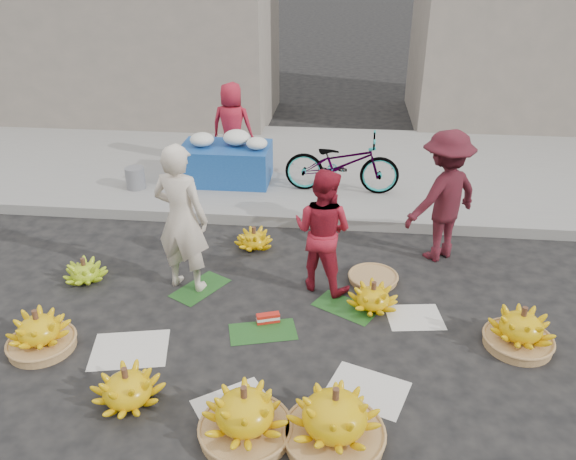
# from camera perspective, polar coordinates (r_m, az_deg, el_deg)

# --- Properties ---
(ground) EXTENTS (80.00, 80.00, 0.00)m
(ground) POSITION_cam_1_polar(r_m,az_deg,el_deg) (5.73, -1.27, -9.17)
(ground) COLOR black
(ground) RESTS_ON ground
(curb) EXTENTS (40.00, 0.25, 0.15)m
(curb) POSITION_cam_1_polar(r_m,az_deg,el_deg) (7.57, 0.80, 1.13)
(curb) COLOR gray
(curb) RESTS_ON ground
(sidewalk) EXTENTS (40.00, 4.00, 0.12)m
(sidewalk) POSITION_cam_1_polar(r_m,az_deg,el_deg) (9.50, 1.98, 6.56)
(sidewalk) COLOR gray
(sidewalk) RESTS_ON ground
(building_left) EXTENTS (6.00, 3.00, 4.00)m
(building_left) POSITION_cam_1_polar(r_m,az_deg,el_deg) (12.73, -16.23, 19.83)
(building_left) COLOR gray
(building_left) RESTS_ON sidewalk
(newspaper_scatter) EXTENTS (3.20, 1.80, 0.00)m
(newspaper_scatter) POSITION_cam_1_polar(r_m,az_deg,el_deg) (5.11, -2.43, -14.42)
(newspaper_scatter) COLOR silver
(newspaper_scatter) RESTS_ON ground
(banana_leaves) EXTENTS (2.00, 1.00, 0.00)m
(banana_leaves) POSITION_cam_1_polar(r_m,az_deg,el_deg) (5.90, -2.00, -7.93)
(banana_leaves) COLOR #174617
(banana_leaves) RESTS_ON ground
(banana_bunch_0) EXTENTS (0.61, 0.61, 0.43)m
(banana_bunch_0) POSITION_cam_1_polar(r_m,az_deg,el_deg) (5.76, -23.93, -9.51)
(banana_bunch_0) COLOR #9C7141
(banana_bunch_0) RESTS_ON ground
(banana_bunch_1) EXTENTS (0.70, 0.70, 0.35)m
(banana_bunch_1) POSITION_cam_1_polar(r_m,az_deg,el_deg) (4.94, -16.03, -15.13)
(banana_bunch_1) COLOR yellow
(banana_bunch_1) RESTS_ON ground
(banana_bunch_2) EXTENTS (0.71, 0.71, 0.48)m
(banana_bunch_2) POSITION_cam_1_polar(r_m,az_deg,el_deg) (4.48, -4.41, -18.20)
(banana_bunch_2) COLOR #9C7141
(banana_bunch_2) RESTS_ON ground
(banana_bunch_3) EXTENTS (0.88, 0.88, 0.51)m
(banana_bunch_3) POSITION_cam_1_polar(r_m,az_deg,el_deg) (4.44, 4.76, -18.50)
(banana_bunch_3) COLOR #9C7141
(banana_bunch_3) RESTS_ON ground
(banana_bunch_4) EXTENTS (0.66, 0.66, 0.44)m
(banana_bunch_4) POSITION_cam_1_polar(r_m,az_deg,el_deg) (5.73, 22.54, -9.34)
(banana_bunch_4) COLOR #9C7141
(banana_bunch_4) RESTS_ON ground
(banana_bunch_5) EXTENTS (0.53, 0.53, 0.31)m
(banana_bunch_5) POSITION_cam_1_polar(r_m,az_deg,el_deg) (5.90, 8.63, -6.73)
(banana_bunch_5) COLOR yellow
(banana_bunch_5) RESTS_ON ground
(banana_bunch_6) EXTENTS (0.50, 0.50, 0.29)m
(banana_bunch_6) POSITION_cam_1_polar(r_m,az_deg,el_deg) (6.69, -19.95, -3.97)
(banana_bunch_6) COLOR #80AE18
(banana_bunch_6) RESTS_ON ground
(banana_bunch_7) EXTENTS (0.45, 0.45, 0.29)m
(banana_bunch_7) POSITION_cam_1_polar(r_m,az_deg,el_deg) (6.97, -3.47, -0.93)
(banana_bunch_7) COLOR yellow
(banana_bunch_7) RESTS_ON ground
(basket_spare) EXTENTS (0.64, 0.64, 0.06)m
(basket_spare) POSITION_cam_1_polar(r_m,az_deg,el_deg) (6.41, 8.64, -4.85)
(basket_spare) COLOR #9C7141
(basket_spare) RESTS_ON ground
(incense_stack) EXTENTS (0.24, 0.14, 0.09)m
(incense_stack) POSITION_cam_1_polar(r_m,az_deg,el_deg) (5.68, -2.04, -8.92)
(incense_stack) COLOR red
(incense_stack) RESTS_ON ground
(vendor_cream) EXTENTS (0.68, 0.53, 1.64)m
(vendor_cream) POSITION_cam_1_polar(r_m,az_deg,el_deg) (5.97, -10.78, 1.11)
(vendor_cream) COLOR beige
(vendor_cream) RESTS_ON ground
(vendor_red) EXTENTS (0.82, 0.74, 1.38)m
(vendor_red) POSITION_cam_1_polar(r_m,az_deg,el_deg) (5.93, 3.54, -0.08)
(vendor_red) COLOR #B41B2C
(vendor_red) RESTS_ON ground
(man_striped) EXTENTS (1.16, 1.08, 1.57)m
(man_striped) POSITION_cam_1_polar(r_m,az_deg,el_deg) (6.73, 15.53, 3.30)
(man_striped) COLOR maroon
(man_striped) RESTS_ON ground
(flower_table) EXTENTS (1.34, 0.84, 0.78)m
(flower_table) POSITION_cam_1_polar(r_m,az_deg,el_deg) (8.65, -6.27, 7.00)
(flower_table) COLOR navy
(flower_table) RESTS_ON sidewalk
(grey_bucket) EXTENTS (0.28, 0.28, 0.32)m
(grey_bucket) POSITION_cam_1_polar(r_m,az_deg,el_deg) (8.68, -15.25, 5.12)
(grey_bucket) COLOR slate
(grey_bucket) RESTS_ON sidewalk
(flower_vendor) EXTENTS (0.71, 0.50, 1.37)m
(flower_vendor) POSITION_cam_1_polar(r_m,az_deg,el_deg) (9.11, -5.69, 10.49)
(flower_vendor) COLOR #B41B2C
(flower_vendor) RESTS_ON sidewalk
(bicycle) EXTENTS (0.63, 1.68, 0.87)m
(bicycle) POSITION_cam_1_polar(r_m,az_deg,el_deg) (8.21, 5.50, 6.77)
(bicycle) COLOR gray
(bicycle) RESTS_ON sidewalk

